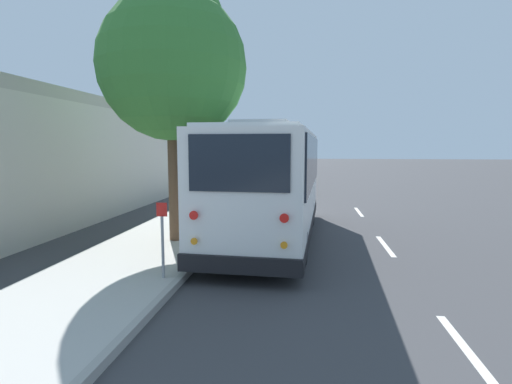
{
  "coord_description": "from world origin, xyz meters",
  "views": [
    {
      "loc": [
        -13.4,
        -0.89,
        2.83
      ],
      "look_at": [
        -0.12,
        0.81,
        1.3
      ],
      "focal_mm": 28.0,
      "sensor_mm": 36.0,
      "label": 1
    }
  ],
  "objects_px": {
    "shuttle_bus": "(270,178)",
    "sign_post_far": "(191,220)",
    "parked_sedan_tan": "(285,183)",
    "parked_sedan_gray": "(292,171)",
    "parked_sedan_black": "(292,167)",
    "parked_sedan_maroon": "(296,164)",
    "sign_post_near": "(163,239)",
    "street_tree": "(174,58)",
    "parked_sedan_navy": "(286,177)"
  },
  "relations": [
    {
      "from": "shuttle_bus",
      "to": "parked_sedan_gray",
      "type": "distance_m",
      "value": 25.06
    },
    {
      "from": "parked_sedan_maroon",
      "to": "sign_post_far",
      "type": "relative_size",
      "value": 2.8
    },
    {
      "from": "street_tree",
      "to": "sign_post_far",
      "type": "xyz_separation_m",
      "value": [
        -1.38,
        -0.82,
        -4.31
      ]
    },
    {
      "from": "parked_sedan_navy",
      "to": "sign_post_far",
      "type": "height_order",
      "value": "sign_post_far"
    },
    {
      "from": "parked_sedan_black",
      "to": "parked_sedan_maroon",
      "type": "relative_size",
      "value": 0.95
    },
    {
      "from": "parked_sedan_tan",
      "to": "parked_sedan_navy",
      "type": "xyz_separation_m",
      "value": [
        5.34,
        0.19,
        0.01
      ]
    },
    {
      "from": "parked_sedan_gray",
      "to": "street_tree",
      "type": "xyz_separation_m",
      "value": [
        -25.91,
        2.35,
        4.7
      ]
    },
    {
      "from": "sign_post_near",
      "to": "sign_post_far",
      "type": "distance_m",
      "value": 2.04
    },
    {
      "from": "shuttle_bus",
      "to": "parked_sedan_black",
      "type": "bearing_deg",
      "value": 3.76
    },
    {
      "from": "parked_sedan_navy",
      "to": "sign_post_near",
      "type": "height_order",
      "value": "sign_post_near"
    },
    {
      "from": "street_tree",
      "to": "parked_sedan_navy",
      "type": "bearing_deg",
      "value": -6.66
    },
    {
      "from": "parked_sedan_black",
      "to": "parked_sedan_maroon",
      "type": "distance_m",
      "value": 6.14
    },
    {
      "from": "parked_sedan_tan",
      "to": "sign_post_far",
      "type": "distance_m",
      "value": 14.81
    },
    {
      "from": "parked_sedan_black",
      "to": "sign_post_near",
      "type": "distance_m",
      "value": 35.79
    },
    {
      "from": "parked_sedan_black",
      "to": "shuttle_bus",
      "type": "bearing_deg",
      "value": 176.37
    },
    {
      "from": "shuttle_bus",
      "to": "parked_sedan_black",
      "type": "height_order",
      "value": "shuttle_bus"
    },
    {
      "from": "parked_sedan_navy",
      "to": "parked_sedan_gray",
      "type": "bearing_deg",
      "value": -3.81
    },
    {
      "from": "parked_sedan_gray",
      "to": "parked_sedan_maroon",
      "type": "height_order",
      "value": "parked_sedan_maroon"
    },
    {
      "from": "parked_sedan_navy",
      "to": "parked_sedan_gray",
      "type": "xyz_separation_m",
      "value": [
        7.24,
        -0.17,
        -0.0
      ]
    },
    {
      "from": "sign_post_far",
      "to": "parked_sedan_gray",
      "type": "bearing_deg",
      "value": -3.21
    },
    {
      "from": "parked_sedan_tan",
      "to": "parked_sedan_black",
      "type": "xyz_separation_m",
      "value": [
        19.01,
        0.27,
        0.03
      ]
    },
    {
      "from": "street_tree",
      "to": "sign_post_near",
      "type": "bearing_deg",
      "value": -166.51
    },
    {
      "from": "parked_sedan_maroon",
      "to": "parked_sedan_gray",
      "type": "bearing_deg",
      "value": -175.26
    },
    {
      "from": "parked_sedan_gray",
      "to": "sign_post_near",
      "type": "height_order",
      "value": "sign_post_near"
    },
    {
      "from": "parked_sedan_tan",
      "to": "sign_post_near",
      "type": "relative_size",
      "value": 2.8
    },
    {
      "from": "shuttle_bus",
      "to": "parked_sedan_black",
      "type": "distance_m",
      "value": 31.5
    },
    {
      "from": "parked_sedan_tan",
      "to": "parked_sedan_black",
      "type": "height_order",
      "value": "parked_sedan_black"
    },
    {
      "from": "parked_sedan_maroon",
      "to": "sign_post_far",
      "type": "distance_m",
      "value": 39.9
    },
    {
      "from": "street_tree",
      "to": "parked_sedan_black",
      "type": "bearing_deg",
      "value": -3.72
    },
    {
      "from": "parked_sedan_gray",
      "to": "sign_post_near",
      "type": "distance_m",
      "value": 29.38
    },
    {
      "from": "shuttle_bus",
      "to": "parked_sedan_black",
      "type": "xyz_separation_m",
      "value": [
        31.47,
        0.51,
        -1.26
      ]
    },
    {
      "from": "sign_post_near",
      "to": "sign_post_far",
      "type": "relative_size",
      "value": 0.96
    },
    {
      "from": "parked_sedan_black",
      "to": "parked_sedan_tan",
      "type": "bearing_deg",
      "value": 176.24
    },
    {
      "from": "parked_sedan_navy",
      "to": "street_tree",
      "type": "relative_size",
      "value": 0.56
    },
    {
      "from": "shuttle_bus",
      "to": "sign_post_far",
      "type": "bearing_deg",
      "value": 144.38
    },
    {
      "from": "parked_sedan_gray",
      "to": "sign_post_far",
      "type": "xyz_separation_m",
      "value": [
        -27.3,
        1.53,
        0.39
      ]
    },
    {
      "from": "parked_sedan_gray",
      "to": "street_tree",
      "type": "distance_m",
      "value": 26.44
    },
    {
      "from": "parked_sedan_tan",
      "to": "sign_post_far",
      "type": "height_order",
      "value": "sign_post_far"
    },
    {
      "from": "street_tree",
      "to": "sign_post_far",
      "type": "bearing_deg",
      "value": -149.3
    },
    {
      "from": "shuttle_bus",
      "to": "parked_sedan_navy",
      "type": "relative_size",
      "value": 2.12
    },
    {
      "from": "sign_post_far",
      "to": "street_tree",
      "type": "bearing_deg",
      "value": 30.7
    },
    {
      "from": "shuttle_bus",
      "to": "parked_sedan_black",
      "type": "relative_size",
      "value": 2.08
    },
    {
      "from": "shuttle_bus",
      "to": "sign_post_near",
      "type": "xyz_separation_m",
      "value": [
        -4.3,
        1.8,
        -0.92
      ]
    },
    {
      "from": "sign_post_far",
      "to": "parked_sedan_maroon",
      "type": "bearing_deg",
      "value": -2.11
    },
    {
      "from": "shuttle_bus",
      "to": "parked_sedan_gray",
      "type": "bearing_deg",
      "value": 3.43
    },
    {
      "from": "shuttle_bus",
      "to": "parked_sedan_gray",
      "type": "xyz_separation_m",
      "value": [
        25.03,
        0.26,
        -1.28
      ]
    },
    {
      "from": "parked_sedan_tan",
      "to": "parked_sedan_navy",
      "type": "relative_size",
      "value": 1.03
    },
    {
      "from": "parked_sedan_tan",
      "to": "street_tree",
      "type": "relative_size",
      "value": 0.58
    },
    {
      "from": "parked_sedan_gray",
      "to": "street_tree",
      "type": "bearing_deg",
      "value": 170.79
    },
    {
      "from": "shuttle_bus",
      "to": "parked_sedan_navy",
      "type": "xyz_separation_m",
      "value": [
        17.79,
        0.44,
        -1.28
      ]
    }
  ]
}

